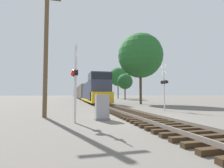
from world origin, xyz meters
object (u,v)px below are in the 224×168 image
at_px(freight_train, 81,93).
at_px(utility_pole, 46,50).
at_px(tree_mid_background, 125,81).
at_px(relay_cabinet, 102,107).
at_px(crossing_signal_near, 75,76).
at_px(tree_deep_background, 118,77).
at_px(crossing_signal_far, 164,84).
at_px(tree_far_right, 140,56).

distance_m(freight_train, utility_pole, 52.84).
distance_m(freight_train, tree_mid_background, 22.36).
bearing_deg(relay_cabinet, crossing_signal_near, -154.94).
height_order(relay_cabinet, tree_deep_background, tree_deep_background).
distance_m(utility_pole, tree_mid_background, 36.78).
xyz_separation_m(freight_train, utility_pole, (-5.86, -52.47, 2.32)).
height_order(freight_train, tree_mid_background, tree_mid_background).
height_order(crossing_signal_far, tree_mid_background, tree_mid_background).
relative_size(crossing_signal_near, tree_deep_background, 0.39).
relative_size(crossing_signal_far, tree_mid_background, 0.60).
bearing_deg(relay_cabinet, tree_deep_background, 72.95).
xyz_separation_m(freight_train, tree_far_right, (6.17, -40.16, 5.25)).
xyz_separation_m(utility_pole, tree_mid_background, (16.36, 32.94, 0.55)).
bearing_deg(crossing_signal_near, crossing_signal_far, 118.48).
bearing_deg(tree_deep_background, freight_train, 155.18).
height_order(crossing_signal_near, tree_far_right, tree_far_right).
height_order(freight_train, tree_deep_background, tree_deep_background).
height_order(crossing_signal_near, tree_mid_background, tree_mid_background).
height_order(crossing_signal_far, utility_pole, utility_pole).
distance_m(tree_far_right, tree_mid_background, 21.21).
distance_m(crossing_signal_far, tree_mid_background, 31.53).
bearing_deg(crossing_signal_near, freight_train, 173.37).
relative_size(relay_cabinet, tree_mid_background, 0.21).
bearing_deg(utility_pole, tree_mid_background, 63.58).
relative_size(freight_train, utility_pole, 9.98).
height_order(crossing_signal_far, tree_deep_background, tree_deep_background).
bearing_deg(tree_mid_background, relay_cabinet, -110.34).
distance_m(crossing_signal_far, relay_cabinet, 7.96).
height_order(utility_pole, tree_far_right, tree_far_right).
bearing_deg(tree_deep_background, crossing_signal_far, -100.63).
height_order(freight_train, relay_cabinet, freight_train).
bearing_deg(utility_pole, relay_cabinet, -30.21).
height_order(crossing_signal_near, tree_deep_background, tree_deep_background).
bearing_deg(freight_train, crossing_signal_far, -85.31).
bearing_deg(utility_pole, crossing_signal_far, 12.20).
height_order(tree_far_right, tree_deep_background, tree_deep_background).
height_order(utility_pole, tree_deep_background, tree_deep_background).
xyz_separation_m(freight_train, crossing_signal_near, (-4.04, -55.20, 0.36)).
distance_m(crossing_signal_far, tree_deep_background, 45.61).
bearing_deg(crossing_signal_far, tree_far_right, -9.56).
bearing_deg(tree_deep_background, utility_pole, -111.45).
relative_size(utility_pole, tree_mid_background, 1.21).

